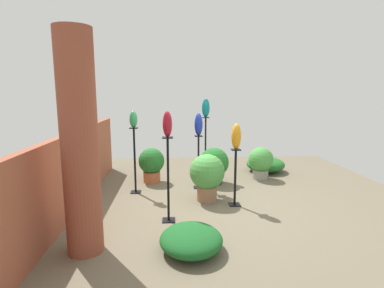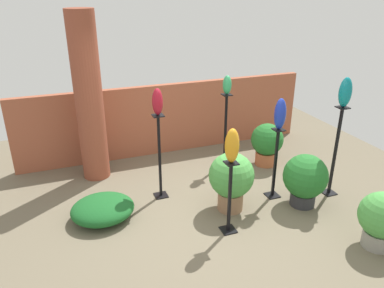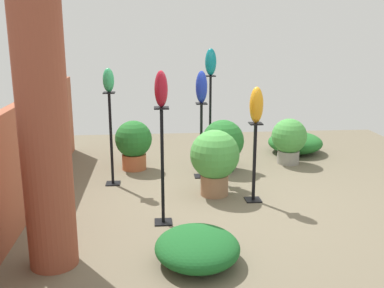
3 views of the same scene
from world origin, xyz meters
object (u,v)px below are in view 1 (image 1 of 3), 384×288
pedestal_jade (135,163)px  art_vase_cobalt (199,125)px  potted_plant_front_right (152,163)px  pedestal_ruby (168,183)px  pedestal_teal (205,149)px  potted_plant_near_pillar (214,164)px  art_vase_jade (133,119)px  art_vase_ruby (167,124)px  pedestal_cobalt (198,164)px  potted_plant_back_center (207,174)px  brick_pillar (80,145)px  pedestal_amber (235,180)px  potted_plant_front_left (261,161)px  art_vase_teal (206,108)px  art_vase_amber (236,136)px

pedestal_jade → art_vase_cobalt: 1.51m
art_vase_cobalt → potted_plant_front_right: art_vase_cobalt is taller
pedestal_ruby → potted_plant_front_right: (2.11, 0.40, -0.18)m
pedestal_teal → potted_plant_near_pillar: 0.65m
art_vase_jade → art_vase_cobalt: (0.22, -1.29, -0.13)m
art_vase_ruby → pedestal_teal: bearing=-18.8°
pedestal_cobalt → potted_plant_back_center: (-0.78, -0.09, -0.00)m
brick_pillar → pedestal_teal: (3.36, -1.90, -0.71)m
pedestal_amber → art_vase_jade: art_vase_jade is taller
pedestal_teal → art_vase_ruby: 2.80m
brick_pillar → potted_plant_front_left: 4.50m
art_vase_ruby → potted_plant_near_pillar: art_vase_ruby is taller
pedestal_jade → potted_plant_front_left: bearing=-74.1°
pedestal_teal → potted_plant_front_left: bearing=-103.5°
pedestal_jade → pedestal_ruby: (-1.41, -0.68, 0.01)m
art_vase_jade → pedestal_ruby: bearing=-154.2°
potted_plant_front_right → art_vase_ruby: bearing=-169.2°
pedestal_amber → art_vase_cobalt: (1.04, 0.57, 0.89)m
pedestal_cobalt → brick_pillar: bearing=146.2°
pedestal_amber → art_vase_jade: size_ratio=3.13×
art_vase_teal → potted_plant_front_left: (-0.31, -1.27, -1.23)m
potted_plant_back_center → potted_plant_near_pillar: bearing=-14.6°
art_vase_teal → pedestal_cobalt: bearing=164.5°
art_vase_jade → potted_plant_near_pillar: size_ratio=0.41×
pedestal_cobalt → potted_plant_front_right: 1.12m
potted_plant_back_center → potted_plant_front_right: potted_plant_back_center is taller
pedestal_amber → pedestal_cobalt: (1.04, 0.57, 0.05)m
art_vase_teal → potted_plant_front_right: size_ratio=0.56×
pedestal_jade → art_vase_amber: 2.13m
pedestal_cobalt → potted_plant_near_pillar: 0.47m
pedestal_amber → pedestal_ruby: (-0.60, 1.18, 0.15)m
pedestal_amber → potted_plant_back_center: 0.54m
pedestal_amber → art_vase_teal: 2.28m
pedestal_jade → potted_plant_back_center: (-0.56, -1.39, -0.10)m
potted_plant_back_center → pedestal_ruby: bearing=140.4°
pedestal_amber → art_vase_teal: size_ratio=2.36×
pedestal_teal → art_vase_amber: size_ratio=3.17×
pedestal_cobalt → art_vase_amber: bearing=-151.4°
pedestal_ruby → art_vase_teal: (2.52, -0.86, 1.03)m
art_vase_cobalt → potted_plant_front_right: size_ratio=0.59×
pedestal_jade → pedestal_teal: bearing=-54.3°
art_vase_cobalt → art_vase_jade: bearing=99.8°
pedestal_teal → art_vase_teal: bearing=0.0°
pedestal_amber → art_vase_amber: art_vase_amber is taller
art_vase_jade → potted_plant_near_pillar: art_vase_jade is taller
art_vase_amber → art_vase_teal: bearing=9.5°
art_vase_jade → art_vase_ruby: size_ratio=0.83×
art_vase_jade → potted_plant_front_right: art_vase_jade is taller
pedestal_ruby → art_vase_ruby: 0.92m
art_vase_amber → art_vase_ruby: 1.35m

